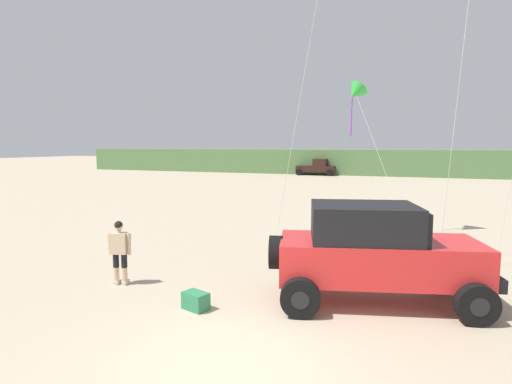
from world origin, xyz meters
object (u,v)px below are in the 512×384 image
kite_green_box (355,93)px  cooler_box (196,301)px  distant_pickup (317,167)px  jeep (375,251)px  person_watching (120,249)px

kite_green_box → cooler_box: bearing=-97.1°
distant_pickup → kite_green_box: kite_green_box is taller
cooler_box → distant_pickup: (-7.06, 42.48, 0.75)m
cooler_box → kite_green_box: (1.56, 12.45, 5.81)m
kite_green_box → distant_pickup: bearing=106.0°
distant_pickup → jeep: bearing=-75.3°
person_watching → jeep: bearing=9.8°
jeep → distant_pickup: bearing=104.7°
person_watching → kite_green_box: bearing=70.4°
person_watching → distant_pickup: size_ratio=0.36×
jeep → cooler_box: 4.17m
person_watching → cooler_box: bearing=-16.1°
distant_pickup → kite_green_box: 31.64m
jeep → person_watching: 6.32m
jeep → cooler_box: (-3.60, -1.83, -1.01)m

